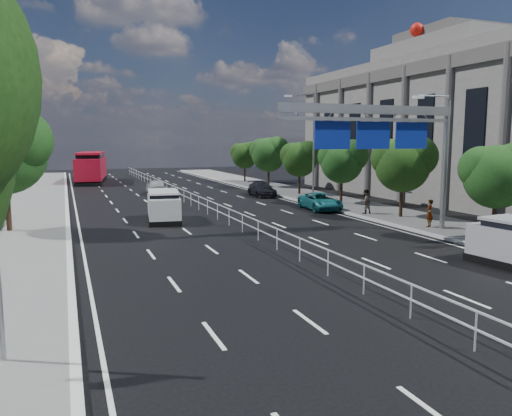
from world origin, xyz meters
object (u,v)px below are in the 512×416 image
overhead_gantry (387,129)px  red_bus (91,167)px  parked_car_dark (262,189)px  pedestrian_b (366,202)px  parked_car_teal (320,201)px  white_minivan (164,206)px  near_car_dark (82,178)px  near_car_silver (156,187)px  pedestrian_a (429,213)px

overhead_gantry → red_bus: bearing=107.1°
parked_car_dark → pedestrian_b: pedestrian_b is taller
parked_car_teal → parked_car_dark: bearing=98.0°
overhead_gantry → parked_car_dark: size_ratio=2.32×
white_minivan → parked_car_teal: (11.63, 1.00, -0.32)m
pedestrian_b → parked_car_dark: bearing=-83.6°
near_car_dark → parked_car_teal: near_car_dark is taller
near_car_silver → pedestrian_a: 27.11m
near_car_silver → near_car_dark: (-6.11, 13.86, 0.03)m
near_car_dark → pedestrian_a: size_ratio=2.84×
pedestrian_b → white_minivan: bearing=-13.7°
parked_car_dark → pedestrian_a: pedestrian_a is taller
overhead_gantry → near_car_dark: 41.79m
white_minivan → near_car_silver: (2.30, 16.28, -0.24)m
near_car_dark → white_minivan: bearing=104.0°
near_car_silver → parked_car_dark: (8.69, -5.31, -0.06)m
parked_car_teal → parked_car_dark: parked_car_dark is taller
overhead_gantry → red_bus: size_ratio=0.82×
pedestrian_a → pedestrian_b: bearing=-122.3°
parked_car_teal → parked_car_dark: (-0.64, 9.97, 0.02)m
near_car_silver → red_bus: bearing=-68.4°
white_minivan → parked_car_dark: 15.53m
parked_car_teal → parked_car_dark: size_ratio=1.01×
near_car_dark → pedestrian_a: (17.38, -38.51, 0.19)m
white_minivan → pedestrian_b: size_ratio=2.85×
parked_car_teal → pedestrian_a: 9.57m
overhead_gantry → near_car_silver: (-7.77, 25.26, -4.90)m
overhead_gantry → parked_car_teal: bearing=81.1°
white_minivan → parked_car_dark: (10.99, 10.97, -0.30)m
parked_car_dark → red_bus: bearing=127.4°
white_minivan → near_car_silver: size_ratio=1.12×
pedestrian_a → white_minivan: bearing=-68.1°
parked_car_teal → white_minivan: bearing=-170.8°
red_bus → near_car_silver: 17.02m
overhead_gantry → white_minivan: 14.28m
red_bus → near_car_dark: bearing=-108.5°
white_minivan → parked_car_teal: 11.68m
red_bus → pedestrian_b: (15.81, -35.07, -0.94)m
parked_car_teal → red_bus: bearing=118.7°
near_car_dark → pedestrian_a: bearing=121.1°
red_bus → pedestrian_a: bearing=-61.0°
white_minivan → parked_car_dark: size_ratio=1.05×
parked_car_teal → pedestrian_b: (1.52, -3.55, 0.33)m
parked_car_dark → pedestrian_b: size_ratio=2.71×
near_car_dark → parked_car_dark: (14.80, -19.17, -0.09)m
near_car_silver → pedestrian_b: (10.85, -18.83, 0.25)m
white_minivan → near_car_dark: bearing=105.0°
near_car_dark → pedestrian_a: 42.25m
white_minivan → near_car_dark: 30.38m
parked_car_teal → pedestrian_a: pedestrian_a is taller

